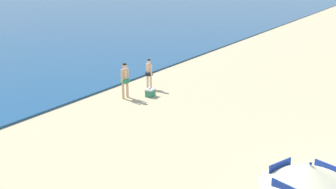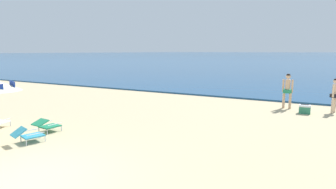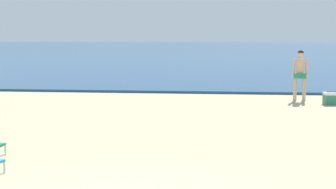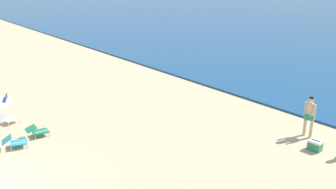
{
  "view_description": "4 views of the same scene",
  "coord_description": "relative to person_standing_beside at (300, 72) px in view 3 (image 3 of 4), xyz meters",
  "views": [
    {
      "loc": [
        -11.36,
        -0.17,
        5.79
      ],
      "look_at": [
        1.78,
        7.57,
        1.35
      ],
      "focal_mm": 44.02,
      "sensor_mm": 36.0,
      "label": 1
    },
    {
      "loc": [
        5.55,
        -3.73,
        2.84
      ],
      "look_at": [
        0.5,
        5.72,
        1.2
      ],
      "focal_mm": 30.35,
      "sensor_mm": 36.0,
      "label": 2
    },
    {
      "loc": [
        1.29,
        -4.48,
        2.07
      ],
      "look_at": [
        0.22,
        5.67,
        0.85
      ],
      "focal_mm": 48.18,
      "sensor_mm": 36.0,
      "label": 3
    },
    {
      "loc": [
        11.36,
        -1.83,
        6.51
      ],
      "look_at": [
        -0.66,
        7.99,
        1.28
      ],
      "focal_mm": 39.61,
      "sensor_mm": 36.0,
      "label": 4
    }
  ],
  "objects": [
    {
      "name": "ocean_water",
      "position": [
        -4.21,
        401.69,
        -0.96
      ],
      "size": [
        800.0,
        800.0,
        0.1
      ],
      "primitive_type": "cube",
      "color": "navy",
      "rests_on": "ground"
    },
    {
      "name": "person_standing_beside",
      "position": [
        0.0,
        0.0,
        0.0
      ],
      "size": [
        0.52,
        0.43,
        1.74
      ],
      "color": "#D8A87F",
      "rests_on": "ground"
    },
    {
      "name": "cooler_box",
      "position": [
        0.86,
        -0.89,
        -0.81
      ],
      "size": [
        0.52,
        0.38,
        0.43
      ],
      "color": "#2D7F5B",
      "rests_on": "ground"
    }
  ]
}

